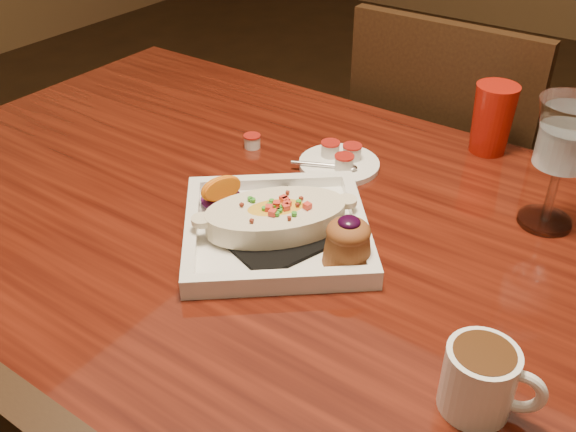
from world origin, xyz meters
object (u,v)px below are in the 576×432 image
Objects in this scene: coffee_mug at (482,378)px; saucer at (339,161)px; table at (296,277)px; chair_far at (446,187)px; red_tumbler at (492,119)px; goblet at (566,142)px; plate at (283,225)px.

coffee_mug is 0.77× the size of saucer.
chair_far is at bearing 90.00° from table.
red_tumbler is at bearing 96.65° from coffee_mug.
table is 7.51× the size of goblet.
red_tumbler reaches higher than saucer.
goblet is at bearing 36.97° from table.
chair_far reaches higher than saucer.
chair_far is 0.72m from plate.
coffee_mug is at bearing -42.51° from saucer.
plate reaches higher than coffee_mug.
goblet is at bearing 83.59° from coffee_mug.
chair_far is at bearing 122.04° from red_tumbler.
plate is 0.24m from saucer.
chair_far is at bearing 84.18° from saucer.
plate is (0.00, -0.04, 0.12)m from table.
coffee_mug is at bearing -25.40° from table.
saucer is (-0.05, 0.23, -0.02)m from plate.
chair_far reaches higher than table.
saucer is at bearing 102.94° from table.
table is at bearing -143.03° from goblet.
chair_far is 7.42× the size of red_tumbler.
chair_far is 6.66× the size of saucer.
table is 0.45m from red_tumbler.
goblet is 0.25m from red_tumbler.
saucer is (-0.04, -0.44, 0.25)m from chair_far.
coffee_mug is at bearing 113.52° from chair_far.
saucer is (-0.34, -0.03, -0.13)m from goblet.
red_tumbler is at bearing 47.67° from saucer.
red_tumbler is (0.19, 0.21, 0.05)m from saucer.
red_tumbler is (0.14, -0.23, 0.31)m from chair_far.
plate is at bearing 90.06° from chair_far.
coffee_mug is 0.40m from goblet.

